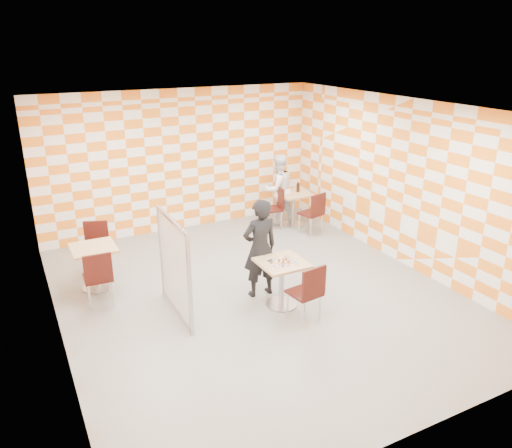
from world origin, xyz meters
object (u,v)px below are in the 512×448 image
(chair_second_side, at_px, (275,204))
(soda_bottle, at_px, (298,187))
(empty_table, at_px, (95,260))
(chair_main_front, at_px, (309,289))
(main_table, at_px, (282,276))
(second_table, at_px, (293,203))
(sport_bottle, at_px, (286,188))
(man_dark, at_px, (260,248))
(chair_empty_near, at_px, (98,275))
(chair_second_front, at_px, (314,210))
(chair_empty_far, at_px, (96,243))
(man_white, at_px, (278,189))
(partition, at_px, (175,267))

(chair_second_side, distance_m, soda_bottle, 0.66)
(empty_table, bearing_deg, chair_main_front, -44.77)
(empty_table, relative_size, chair_second_side, 0.81)
(main_table, xyz_separation_m, soda_bottle, (2.16, 3.04, 0.34))
(second_table, bearing_deg, chair_second_side, 178.13)
(sport_bottle, bearing_deg, man_dark, -127.52)
(soda_bottle, bearing_deg, sport_bottle, 153.09)
(chair_empty_near, distance_m, soda_bottle, 5.02)
(second_table, distance_m, chair_second_front, 0.71)
(sport_bottle, bearing_deg, chair_main_front, -115.93)
(main_table, bearing_deg, empty_table, 142.13)
(chair_empty_far, relative_size, man_white, 0.59)
(sport_bottle, bearing_deg, man_white, 134.90)
(chair_empty_near, distance_m, man_dark, 2.53)
(chair_main_front, height_order, chair_empty_far, same)
(chair_empty_near, height_order, partition, partition)
(chair_second_front, bearing_deg, second_table, 97.42)
(chair_empty_far, bearing_deg, man_dark, -43.68)
(second_table, xyz_separation_m, chair_second_side, (-0.44, 0.01, 0.04))
(sport_bottle, bearing_deg, chair_empty_near, -156.91)
(empty_table, distance_m, chair_second_front, 4.59)
(chair_empty_near, bearing_deg, partition, -38.22)
(man_dark, bearing_deg, chair_empty_near, -18.51)
(chair_empty_near, bearing_deg, chair_second_side, 23.26)
(chair_main_front, distance_m, chair_second_side, 3.94)
(soda_bottle, bearing_deg, man_dark, -131.79)
(partition, bearing_deg, chair_second_front, 26.37)
(main_table, xyz_separation_m, partition, (-1.54, 0.49, 0.28))
(second_table, xyz_separation_m, man_white, (-0.23, 0.28, 0.28))
(second_table, xyz_separation_m, partition, (-3.57, -2.52, 0.28))
(main_table, relative_size, chair_empty_near, 0.81)
(chair_main_front, distance_m, chair_empty_near, 3.22)
(chair_main_front, xyz_separation_m, soda_bottle, (2.07, 3.66, 0.31))
(man_dark, xyz_separation_m, soda_bottle, (2.29, 2.56, 0.04))
(chair_empty_near, distance_m, sport_bottle, 4.84)
(chair_second_side, relative_size, man_white, 0.59)
(main_table, xyz_separation_m, chair_empty_near, (-2.52, 1.26, 0.04))
(second_table, height_order, chair_empty_near, chair_empty_near)
(soda_bottle, bearing_deg, chair_second_front, -93.39)
(empty_table, bearing_deg, man_dark, -31.59)
(chair_second_side, relative_size, partition, 0.60)
(chair_second_front, xyz_separation_m, sport_bottle, (-0.19, 0.85, 0.29))
(chair_second_side, height_order, partition, partition)
(chair_second_front, relative_size, chair_second_side, 1.00)
(chair_second_side, bearing_deg, empty_table, -164.57)
(chair_empty_far, distance_m, soda_bottle, 4.51)
(chair_second_front, height_order, chair_empty_far, same)
(man_dark, bearing_deg, empty_table, -31.94)
(chair_second_front, distance_m, sport_bottle, 0.92)
(man_dark, bearing_deg, main_table, 104.78)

